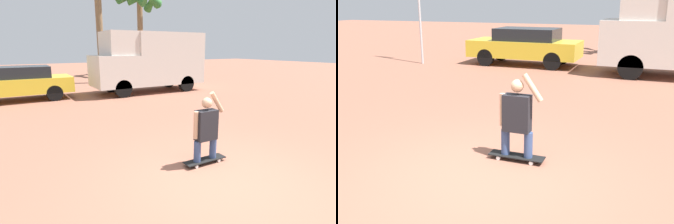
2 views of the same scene
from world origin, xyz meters
The scene contains 6 objects.
ground_plane centered at (0.00, 0.00, 0.00)m, with size 80.00×80.00×0.00m, color #935B47.
skateboard centered at (0.18, 0.80, 0.07)m, with size 0.92×0.25×0.08m.
person_skateboarder centered at (0.18, 0.80, 0.77)m, with size 0.71×0.22×1.37m.
camper_van centered at (3.33, 9.41, 1.65)m, with size 5.74×2.15×3.03m.
parked_car_yellow centered at (-2.81, 10.08, 0.80)m, with size 4.47×1.86×1.49m.
palm_tree_near_van centered at (6.66, 17.92, 6.08)m, with size 4.22×4.17×7.34m.
Camera 1 is at (-2.94, -3.03, 2.26)m, focal length 28.00 mm.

